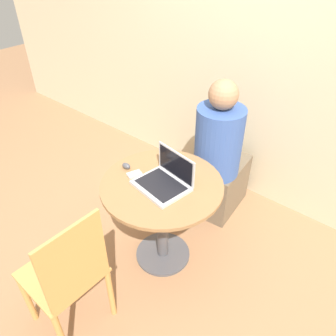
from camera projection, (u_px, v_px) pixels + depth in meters
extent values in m
plane|color=#9E704C|center=(163.00, 254.00, 2.53)|extent=(12.00, 12.00, 0.00)
cube|color=beige|center=(259.00, 49.00, 2.47)|extent=(7.00, 0.05, 2.60)
cylinder|color=#4C4C51|center=(163.00, 253.00, 2.53)|extent=(0.41, 0.41, 0.02)
cylinder|color=#4C4C51|center=(162.00, 222.00, 2.32)|extent=(0.08, 0.08, 0.66)
cylinder|color=olive|center=(162.00, 185.00, 2.12)|extent=(0.80, 0.80, 0.02)
cube|color=#B7B7BC|center=(161.00, 186.00, 2.08)|extent=(0.36, 0.31, 0.02)
cube|color=black|center=(161.00, 185.00, 2.07)|extent=(0.32, 0.25, 0.00)
cube|color=#B7B7BC|center=(176.00, 165.00, 2.08)|extent=(0.32, 0.06, 0.19)
cube|color=black|center=(175.00, 165.00, 2.08)|extent=(0.30, 0.05, 0.17)
cube|color=silver|center=(134.00, 174.00, 2.18)|extent=(0.09, 0.11, 0.02)
ellipsoid|color=#4C4C51|center=(126.00, 166.00, 2.23)|extent=(0.07, 0.04, 0.04)
cylinder|color=tan|center=(76.00, 262.00, 2.21)|extent=(0.04, 0.04, 0.44)
cylinder|color=tan|center=(27.00, 298.00, 1.99)|extent=(0.04, 0.04, 0.44)
cylinder|color=tan|center=(111.00, 293.00, 2.02)|extent=(0.04, 0.04, 0.44)
cube|color=tan|center=(62.00, 272.00, 1.87)|extent=(0.41, 0.41, 0.02)
cube|color=tan|center=(75.00, 263.00, 1.62)|extent=(0.03, 0.37, 0.47)
cube|color=brown|center=(220.00, 184.00, 2.86)|extent=(0.39, 0.54, 0.45)
cylinder|color=#38569E|center=(218.00, 142.00, 2.48)|extent=(0.36, 0.36, 0.55)
sphere|color=#A87A56|center=(224.00, 95.00, 2.25)|extent=(0.21, 0.21, 0.21)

